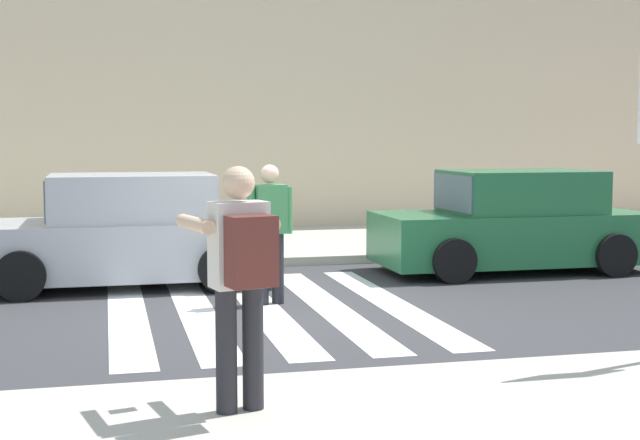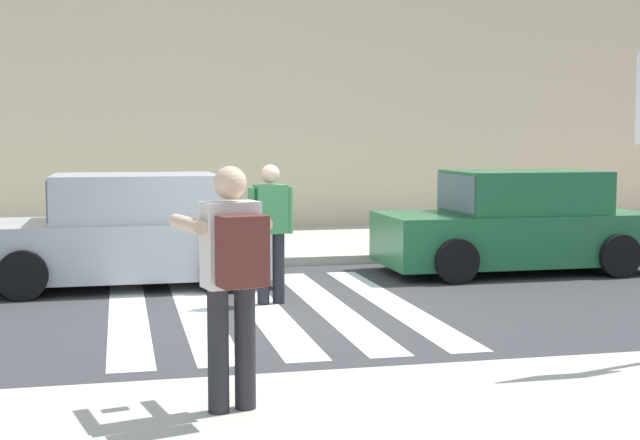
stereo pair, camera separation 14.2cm
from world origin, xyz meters
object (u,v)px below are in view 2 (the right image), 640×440
at_px(photographer_with_backpack, 232,267).
at_px(parked_car_green, 517,224).
at_px(pedestrian_crossing, 271,226).
at_px(parked_car_silver, 127,234).

height_order(photographer_with_backpack, parked_car_green, photographer_with_backpack).
relative_size(pedestrian_crossing, parked_car_green, 0.42).
xyz_separation_m(parked_car_silver, parked_car_green, (5.82, -0.00, 0.00)).
xyz_separation_m(photographer_with_backpack, parked_car_green, (5.17, 6.44, -0.44)).
height_order(pedestrian_crossing, parked_car_silver, pedestrian_crossing).
relative_size(photographer_with_backpack, parked_car_silver, 0.42).
height_order(photographer_with_backpack, pedestrian_crossing, photographer_with_backpack).
height_order(pedestrian_crossing, parked_car_green, pedestrian_crossing).
relative_size(photographer_with_backpack, pedestrian_crossing, 1.00).
distance_m(parked_car_silver, parked_car_green, 5.82).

